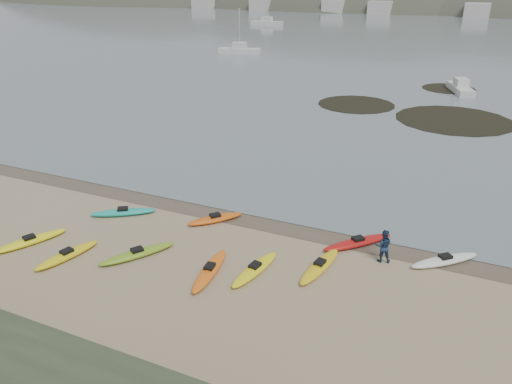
% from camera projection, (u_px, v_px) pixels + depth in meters
% --- Properties ---
extents(ground, '(600.00, 600.00, 0.00)m').
position_uv_depth(ground, '(256.00, 217.00, 27.66)').
color(ground, tan).
rests_on(ground, ground).
extents(wet_sand, '(60.00, 60.00, 0.00)m').
position_uv_depth(wet_sand, '(254.00, 219.00, 27.41)').
color(wet_sand, brown).
rests_on(wet_sand, ground).
extents(kayaks, '(21.67, 10.30, 0.34)m').
position_uv_depth(kayaks, '(214.00, 248.00, 24.21)').
color(kayaks, yellow).
rests_on(kayaks, ground).
extents(person_east, '(0.93, 0.81, 1.62)m').
position_uv_depth(person_east, '(383.00, 246.00, 23.11)').
color(person_east, navy).
rests_on(person_east, ground).
extents(kelp_mats, '(18.65, 22.00, 0.04)m').
position_uv_depth(kelp_mats, '(423.00, 109.00, 49.19)').
color(kelp_mats, black).
rests_on(kelp_mats, water).
extents(moored_boats, '(93.66, 86.12, 1.22)m').
position_uv_depth(moored_boats, '(472.00, 38.00, 96.75)').
color(moored_boats, silver).
rests_on(moored_boats, ground).
extents(far_town, '(199.00, 5.00, 4.00)m').
position_uv_depth(far_town, '(479.00, 10.00, 145.38)').
color(far_town, beige).
rests_on(far_town, ground).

